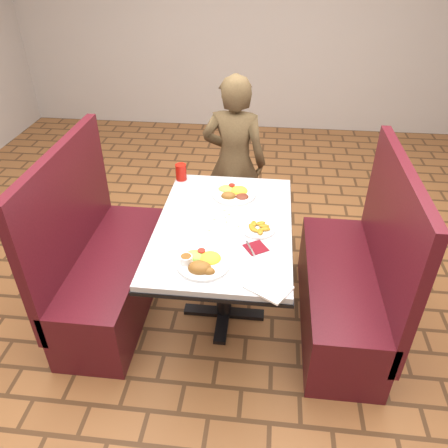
{
  "coord_description": "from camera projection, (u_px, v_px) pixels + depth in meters",
  "views": [
    {
      "loc": [
        0.24,
        -2.14,
        2.21
      ],
      "look_at": [
        0.0,
        0.0,
        0.75
      ],
      "focal_mm": 35.0,
      "sensor_mm": 36.0,
      "label": 1
    }
  ],
  "objects": [
    {
      "name": "room",
      "position": [
        224.0,
        9.0,
        1.95
      ],
      "size": [
        7.0,
        7.04,
        2.82
      ],
      "color": "#975D31",
      "rests_on": "ground"
    },
    {
      "name": "dining_table",
      "position": [
        224.0,
        237.0,
        2.66
      ],
      "size": [
        0.81,
        1.21,
        0.75
      ],
      "color": "silver",
      "rests_on": "ground"
    },
    {
      "name": "booth_bench_left",
      "position": [
        105.0,
        269.0,
        2.91
      ],
      "size": [
        0.47,
        1.2,
        1.17
      ],
      "color": "#55131C",
      "rests_on": "ground"
    },
    {
      "name": "booth_bench_right",
      "position": [
        349.0,
        287.0,
        2.76
      ],
      "size": [
        0.47,
        1.2,
        1.17
      ],
      "color": "#55131C",
      "rests_on": "ground"
    },
    {
      "name": "diner_person",
      "position": [
        234.0,
        163.0,
        3.42
      ],
      "size": [
        0.53,
        0.38,
        1.38
      ],
      "primitive_type": "imported",
      "rotation": [
        0.0,
        0.0,
        3.05
      ],
      "color": "brown",
      "rests_on": "ground"
    },
    {
      "name": "near_dinner_plate",
      "position": [
        202.0,
        261.0,
        2.26
      ],
      "size": [
        0.28,
        0.28,
        0.09
      ],
      "rotation": [
        0.0,
        0.0,
        0.21
      ],
      "color": "white",
      "rests_on": "dining_table"
    },
    {
      "name": "far_dinner_plate",
      "position": [
        234.0,
        192.0,
        2.87
      ],
      "size": [
        0.28,
        0.28,
        0.07
      ],
      "rotation": [
        0.0,
        0.0,
        0.25
      ],
      "color": "white",
      "rests_on": "dining_table"
    },
    {
      "name": "plantain_plate",
      "position": [
        258.0,
        228.0,
        2.54
      ],
      "size": [
        0.2,
        0.2,
        0.03
      ],
      "rotation": [
        0.0,
        0.0,
        0.43
      ],
      "color": "white",
      "rests_on": "dining_table"
    },
    {
      "name": "maroon_napkin",
      "position": [
        256.0,
        248.0,
        2.4
      ],
      "size": [
        0.15,
        0.15,
        0.0
      ],
      "primitive_type": "cube",
      "rotation": [
        0.0,
        0.0,
        0.56
      ],
      "color": "maroon",
      "rests_on": "dining_table"
    },
    {
      "name": "spoon_utensil",
      "position": [
        250.0,
        248.0,
        2.39
      ],
      "size": [
        0.06,
        0.13,
        0.0
      ],
      "primitive_type": "cube",
      "rotation": [
        0.0,
        0.0,
        0.38
      ],
      "color": "silver",
      "rests_on": "dining_table"
    },
    {
      "name": "red_tumbler",
      "position": [
        181.0,
        172.0,
        3.04
      ],
      "size": [
        0.08,
        0.08,
        0.11
      ],
      "primitive_type": "cylinder",
      "color": "#B7150C",
      "rests_on": "dining_table"
    },
    {
      "name": "paper_napkin",
      "position": [
        268.0,
        287.0,
        2.13
      ],
      "size": [
        0.25,
        0.24,
        0.01
      ],
      "primitive_type": "cube",
      "rotation": [
        0.0,
        0.0,
        -0.56
      ],
      "color": "white",
      "rests_on": "dining_table"
    },
    {
      "name": "knife_utensil",
      "position": [
        196.0,
        259.0,
        2.31
      ],
      "size": [
        0.03,
        0.17,
        0.0
      ],
      "primitive_type": "cube",
      "rotation": [
        0.0,
        0.0,
        -0.12
      ],
      "color": "silver",
      "rests_on": "dining_table"
    },
    {
      "name": "fork_utensil",
      "position": [
        195.0,
        267.0,
        2.25
      ],
      "size": [
        0.02,
        0.14,
        0.0
      ],
      "primitive_type": "cube",
      "rotation": [
        0.0,
        0.0,
        0.11
      ],
      "color": "silver",
      "rests_on": "dining_table"
    },
    {
      "name": "lettuce_shreds",
      "position": [
        232.0,
        219.0,
        2.65
      ],
      "size": [
        0.28,
        0.32,
        0.0
      ],
      "primitive_type": null,
      "color": "#89C54E",
      "rests_on": "dining_table"
    }
  ]
}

